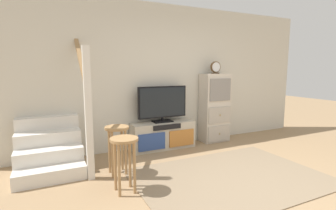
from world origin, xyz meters
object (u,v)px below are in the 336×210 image
object	(u,v)px
media_console	(163,135)
bar_stool_near	(124,152)
side_cabinet	(215,108)
desk_clock	(215,68)
television	(163,103)
bar_stool_far	(117,139)

from	to	relation	value
media_console	bar_stool_near	distance (m)	1.78
side_cabinet	desk_clock	size ratio (longest dim) A/B	5.71
desk_clock	television	bearing A→B (deg)	178.58
media_console	side_cabinet	size ratio (longest dim) A/B	0.87
side_cabinet	bar_stool_near	distance (m)	2.69
bar_stool_near	bar_stool_far	size ratio (longest dim) A/B	0.98
media_console	bar_stool_near	world-z (taller)	bar_stool_near
television	bar_stool_near	xyz separation A→B (m)	(-1.13, -1.38, -0.36)
media_console	television	size ratio (longest dim) A/B	1.27
media_console	desk_clock	xyz separation A→B (m)	(1.16, -0.00, 1.27)
desk_clock	bar_stool_near	size ratio (longest dim) A/B	0.36
desk_clock	bar_stool_far	world-z (taller)	desk_clock
television	bar_stool_far	bearing A→B (deg)	-143.01
bar_stool_near	media_console	bearing A→B (deg)	50.10
desk_clock	bar_stool_far	distance (m)	2.57
side_cabinet	bar_stool_far	size ratio (longest dim) A/B	2.01
side_cabinet	bar_stool_near	world-z (taller)	side_cabinet
television	bar_stool_far	size ratio (longest dim) A/B	1.38
television	media_console	bearing A→B (deg)	-90.00
desk_clock	bar_stool_far	bearing A→B (deg)	-160.76
television	desk_clock	distance (m)	1.34
television	bar_stool_near	world-z (taller)	television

